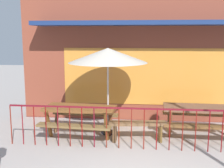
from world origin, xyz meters
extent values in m
cube|color=#561F1F|center=(0.00, 4.51, 0.00)|extent=(7.46, 0.54, 0.01)
cube|color=brown|center=(0.00, 4.51, 2.41)|extent=(7.46, 0.50, 4.83)
cube|color=orange|center=(0.00, 4.25, 1.35)|extent=(4.85, 0.02, 1.70)
cube|color=navy|center=(0.00, 3.85, 2.90)|extent=(6.34, 0.82, 0.12)
cube|color=maroon|center=(0.00, 1.99, 0.95)|extent=(6.27, 0.04, 0.04)
cylinder|color=maroon|center=(-3.13, 1.99, 0.47)|extent=(0.02, 0.02, 0.95)
cylinder|color=maroon|center=(-2.85, 1.99, 0.47)|extent=(0.02, 0.02, 0.95)
cylinder|color=maroon|center=(-2.56, 1.99, 0.47)|extent=(0.02, 0.02, 0.95)
cylinder|color=maroon|center=(-2.28, 1.99, 0.47)|extent=(0.02, 0.02, 0.95)
cylinder|color=maroon|center=(-1.99, 1.99, 0.47)|extent=(0.02, 0.02, 0.95)
cylinder|color=maroon|center=(-1.71, 1.99, 0.47)|extent=(0.02, 0.02, 0.95)
cylinder|color=maroon|center=(-1.42, 1.99, 0.47)|extent=(0.02, 0.02, 0.95)
cylinder|color=maroon|center=(-1.14, 1.99, 0.47)|extent=(0.02, 0.02, 0.95)
cylinder|color=maroon|center=(-0.85, 1.99, 0.47)|extent=(0.02, 0.02, 0.95)
cylinder|color=maroon|center=(-0.57, 1.99, 0.47)|extent=(0.02, 0.02, 0.95)
cylinder|color=maroon|center=(-0.28, 1.99, 0.47)|extent=(0.02, 0.02, 0.95)
cylinder|color=maroon|center=(0.00, 1.99, 0.47)|extent=(0.02, 0.02, 0.95)
cylinder|color=maroon|center=(0.28, 1.99, 0.47)|extent=(0.02, 0.02, 0.95)
cylinder|color=maroon|center=(0.57, 1.99, 0.47)|extent=(0.02, 0.02, 0.95)
cylinder|color=maroon|center=(0.85, 1.99, 0.47)|extent=(0.02, 0.02, 0.95)
cylinder|color=maroon|center=(1.14, 1.99, 0.47)|extent=(0.02, 0.02, 0.95)
cylinder|color=maroon|center=(1.42, 1.99, 0.47)|extent=(0.02, 0.02, 0.95)
cylinder|color=maroon|center=(1.71, 1.99, 0.47)|extent=(0.02, 0.02, 0.95)
cube|color=brown|center=(-1.62, 2.68, 0.74)|extent=(1.85, 0.89, 0.07)
cube|color=brown|center=(-1.66, 2.13, 0.44)|extent=(1.81, 0.39, 0.05)
cube|color=brown|center=(-1.58, 3.23, 0.44)|extent=(1.81, 0.39, 0.05)
cube|color=brown|center=(-2.38, 2.45, 0.37)|extent=(0.09, 0.35, 0.78)
cube|color=brown|center=(-2.34, 3.01, 0.37)|extent=(0.09, 0.35, 0.78)
cube|color=brown|center=(-0.90, 2.35, 0.37)|extent=(0.09, 0.35, 0.78)
cube|color=brown|center=(-0.86, 2.91, 0.37)|extent=(0.09, 0.35, 0.78)
cube|color=brown|center=(1.41, 2.99, 0.74)|extent=(1.83, 0.85, 0.07)
cube|color=brown|center=(1.38, 2.44, 0.44)|extent=(1.81, 0.35, 0.05)
cube|color=brown|center=(1.44, 3.54, 0.44)|extent=(1.81, 0.35, 0.05)
cube|color=brown|center=(0.66, 2.74, 0.37)|extent=(0.09, 0.35, 0.78)
cube|color=brown|center=(0.69, 3.30, 0.37)|extent=(0.09, 0.35, 0.78)
cylinder|color=black|center=(-0.93, 2.97, 0.03)|extent=(0.36, 0.36, 0.05)
cylinder|color=#B1ADAD|center=(-0.93, 2.97, 1.10)|extent=(0.04, 0.04, 2.20)
cone|color=beige|center=(-0.93, 2.97, 2.07)|extent=(2.03, 2.03, 0.37)
cube|color=brown|center=(-0.15, 2.49, 0.45)|extent=(1.43, 0.47, 0.06)
cube|color=brown|center=(-0.71, 2.43, 0.23)|extent=(0.08, 0.29, 0.45)
cube|color=brown|center=(0.41, 2.55, 0.23)|extent=(0.08, 0.29, 0.45)
camera|label=1|loc=(-0.10, -4.12, 2.54)|focal=44.98mm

